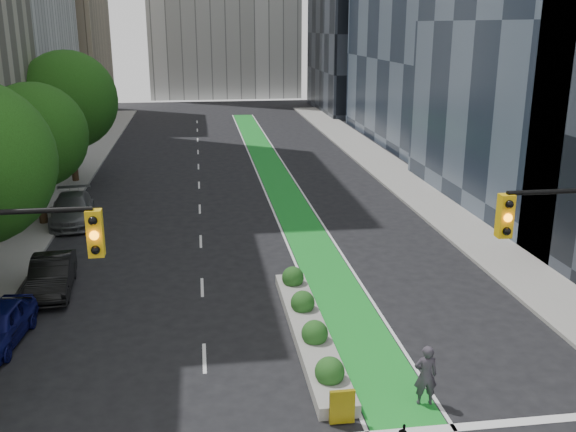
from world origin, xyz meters
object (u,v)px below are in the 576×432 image
object	(u,v)px
parked_car_left_far	(72,209)
median_planter	(309,327)
cyclist	(426,375)
parked_car_left_mid	(52,275)

from	to	relation	value
parked_car_left_far	median_planter	bearing A→B (deg)	-60.94
cyclist	parked_car_left_mid	bearing A→B (deg)	-33.18
median_planter	cyclist	world-z (taller)	cyclist
parked_car_left_mid	parked_car_left_far	size ratio (longest dim) A/B	0.83
median_planter	parked_car_left_far	bearing A→B (deg)	125.12
parked_car_left_mid	cyclist	bearing A→B (deg)	-43.34
median_planter	parked_car_left_far	xyz separation A→B (m)	(-10.70, 15.21, 0.41)
parked_car_left_mid	parked_car_left_far	world-z (taller)	parked_car_left_far
cyclist	parked_car_left_far	distance (m)	23.85
median_planter	parked_car_left_mid	size ratio (longest dim) A/B	2.30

